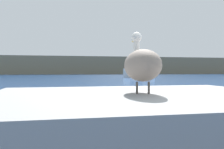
# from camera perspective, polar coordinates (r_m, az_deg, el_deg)

# --- Properties ---
(ground_plane) EXTENTS (260.00, 260.00, 0.00)m
(ground_plane) POSITION_cam_1_polar(r_m,az_deg,el_deg) (4.77, 16.15, -12.18)
(ground_plane) COLOR navy
(hillside_backdrop) EXTENTS (140.00, 16.92, 5.27)m
(hillside_backdrop) POSITION_cam_1_polar(r_m,az_deg,el_deg) (80.98, -10.71, 1.98)
(hillside_backdrop) COLOR #7F755B
(hillside_backdrop) RESTS_ON ground
(pier_dock) EXTENTS (3.87, 3.07, 0.78)m
(pier_dock) POSITION_cam_1_polar(r_m,az_deg,el_deg) (3.34, 6.79, -10.94)
(pier_dock) COLOR #989898
(pier_dock) RESTS_ON ground
(pelican) EXTENTS (0.54, 1.25, 0.84)m
(pelican) POSITION_cam_1_polar(r_m,az_deg,el_deg) (3.29, 6.76, 2.24)
(pelican) COLOR gray
(pelican) RESTS_ON pier_dock
(fishing_boat_white) EXTENTS (5.42, 3.60, 4.61)m
(fishing_boat_white) POSITION_cam_1_polar(r_m,az_deg,el_deg) (40.18, 6.09, 0.66)
(fishing_boat_white) COLOR white
(fishing_boat_white) RESTS_ON ground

